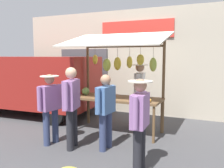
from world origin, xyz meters
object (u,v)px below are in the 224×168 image
object	(u,v)px
vendor_with_sunhat	(140,89)
shopper_in_striped_shirt	(72,102)
shopper_in_grey_tee	(140,119)
shopper_with_shopping_bag	(50,104)
market_stall	(117,70)
shopper_with_ponytail	(106,107)
parked_van	(25,80)

from	to	relation	value
vendor_with_sunhat	shopper_in_striped_shirt	bearing A→B (deg)	-28.82
shopper_in_grey_tee	shopper_with_shopping_bag	world-z (taller)	shopper_in_grey_tee
shopper_in_striped_shirt	vendor_with_sunhat	bearing A→B (deg)	-35.39
market_stall	shopper_in_striped_shirt	size ratio (longest dim) A/B	1.49
vendor_with_sunhat	shopper_with_shopping_bag	xyz separation A→B (m)	(1.33, 2.09, -0.14)
vendor_with_sunhat	shopper_in_striped_shirt	distance (m)	2.24
vendor_with_sunhat	shopper_in_striped_shirt	xyz separation A→B (m)	(0.78, 2.10, -0.05)
market_stall	shopper_with_ponytail	world-z (taller)	market_stall
shopper_in_striped_shirt	parked_van	xyz separation A→B (m)	(3.09, -1.91, 0.14)
shopper_with_ponytail	shopper_with_shopping_bag	bearing A→B (deg)	104.03
market_stall	parked_van	bearing A→B (deg)	-8.30
shopper_in_grey_tee	parked_van	size ratio (longest dim) A/B	0.34
market_stall	vendor_with_sunhat	xyz separation A→B (m)	(-0.36, -0.70, -0.53)
market_stall	shopper_in_striped_shirt	world-z (taller)	market_stall
shopper_in_grey_tee	shopper_with_ponytail	bearing A→B (deg)	51.64
shopper_with_shopping_bag	parked_van	bearing A→B (deg)	62.17
market_stall	shopper_in_grey_tee	distance (m)	2.27
vendor_with_sunhat	shopper_with_ponytail	world-z (taller)	vendor_with_sunhat
shopper_in_grey_tee	shopper_in_striped_shirt	xyz separation A→B (m)	(1.59, -0.42, 0.07)
shopper_with_ponytail	shopper_in_striped_shirt	size ratio (longest dim) A/B	0.92
market_stall	parked_van	xyz separation A→B (m)	(3.51, -0.51, -0.43)
shopper_with_shopping_bag	shopper_in_striped_shirt	world-z (taller)	shopper_in_striped_shirt
shopper_with_ponytail	shopper_in_striped_shirt	xyz separation A→B (m)	(0.66, 0.23, 0.10)
shopper_in_grey_tee	vendor_with_sunhat	bearing A→B (deg)	14.68
market_stall	shopper_with_ponytail	size ratio (longest dim) A/B	1.62
shopper_with_ponytail	parked_van	bearing A→B (deg)	69.52
vendor_with_sunhat	parked_van	bearing A→B (deg)	-95.74
market_stall	parked_van	distance (m)	3.57
vendor_with_sunhat	shopper_with_shopping_bag	world-z (taller)	vendor_with_sunhat
market_stall	shopper_with_shopping_bag	world-z (taller)	market_stall
vendor_with_sunhat	shopper_in_grey_tee	size ratio (longest dim) A/B	1.11
shopper_with_ponytail	shopper_in_striped_shirt	world-z (taller)	shopper_in_striped_shirt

